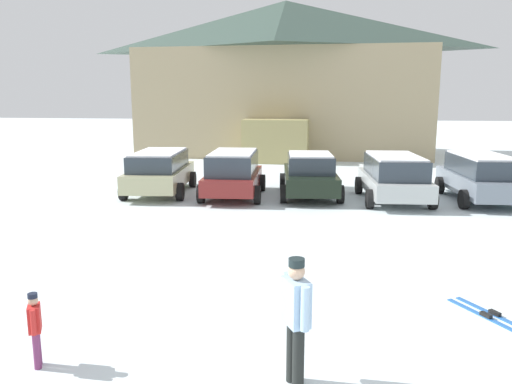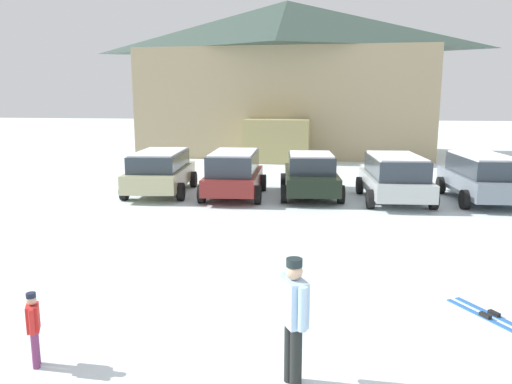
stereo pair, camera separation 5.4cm
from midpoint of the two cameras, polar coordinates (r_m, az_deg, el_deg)
ski_lodge at (r=32.81m, az=3.28°, el=12.91°), size 18.23×10.14×9.56m
parked_beige_suv at (r=19.20m, az=-11.03°, el=2.42°), size 2.60×4.56×1.61m
parked_maroon_van at (r=18.22m, az=-2.70°, el=2.24°), size 2.38×4.17×1.67m
parked_black_sedan at (r=18.43m, az=6.08°, el=2.02°), size 2.52×4.48×1.60m
parked_silver_wagon at (r=18.09m, az=15.41°, el=1.75°), size 2.52×4.38×1.63m
parked_grey_wagon at (r=19.10m, az=24.23°, el=1.67°), size 2.42×4.52×1.65m
skier_adult_in_blue_parka at (r=6.36m, az=4.32°, el=-13.81°), size 0.40×0.56×1.67m
skier_child_in_red_jacket at (r=7.49m, az=-24.13°, el=-13.76°), size 0.25×0.35×1.05m
pair_of_skis at (r=9.39m, az=24.88°, el=-12.60°), size 1.05×1.44×0.08m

